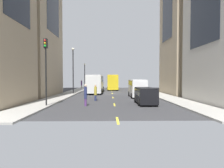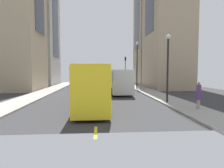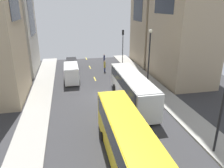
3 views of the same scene
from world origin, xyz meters
TOP-DOWN VIEW (x-y plane):
  - ground_plane at (0.00, 0.00)m, footprint 42.22×42.22m
  - sidewalk_west at (-7.67, 0.00)m, footprint 2.88×44.00m
  - sidewalk_east at (7.67, 0.00)m, footprint 2.88×44.00m
  - lane_stripe_0 at (0.00, -21.00)m, footprint 0.16×2.00m
  - lane_stripe_1 at (0.00, -14.00)m, footprint 0.16×2.00m
  - lane_stripe_2 at (0.00, -7.00)m, footprint 0.16×2.00m
  - lane_stripe_3 at (0.00, 0.00)m, footprint 0.16×2.00m
  - lane_stripe_4 at (0.00, 7.00)m, footprint 0.16×2.00m
  - lane_stripe_5 at (0.00, 14.00)m, footprint 0.16×2.00m
  - lane_stripe_6 at (0.00, 21.00)m, footprint 0.16×2.00m
  - building_west_0 at (-13.96, -14.96)m, footprint 9.40×9.12m
  - building_east_0 at (13.08, -13.81)m, footprint 7.63×10.44m
  - city_bus_white at (-3.15, 2.45)m, footprint 2.80×11.71m
  - streetcar_yellow at (0.31, 13.19)m, footprint 2.70×12.33m
  - delivery_van_white at (3.58, -6.44)m, footprint 2.25×5.01m
  - car_black_0 at (3.32, -13.61)m, footprint 1.98×4.02m
  - pedestrian_waiting_curb at (-2.89, -14.81)m, footprint 0.30×0.30m
  - pedestrian_crossing_mid at (-8.06, 16.09)m, footprint 0.36×0.36m
  - pedestrian_crossing_near at (-2.22, -10.63)m, footprint 0.34×0.34m
  - traffic_light_near_corner at (-6.63, -15.23)m, footprint 0.32×0.44m
  - streetlamp_near at (-6.73, 12.79)m, footprint 0.44×0.44m
  - streetlamp_far at (-6.73, -1.74)m, footprint 0.44×0.44m

SIDE VIEW (x-z plane):
  - ground_plane at x=0.00m, z-range 0.00..0.00m
  - lane_stripe_0 at x=0.00m, z-range 0.00..0.01m
  - lane_stripe_1 at x=0.00m, z-range 0.00..0.01m
  - lane_stripe_2 at x=0.00m, z-range 0.00..0.01m
  - lane_stripe_3 at x=0.00m, z-range 0.00..0.01m
  - lane_stripe_4 at x=0.00m, z-range 0.00..0.01m
  - lane_stripe_5 at x=0.00m, z-range 0.00..0.01m
  - lane_stripe_6 at x=0.00m, z-range 0.00..0.01m
  - sidewalk_west at x=-7.67m, z-range 0.00..0.15m
  - sidewalk_east at x=7.67m, z-range 0.00..0.15m
  - car_black_0 at x=3.32m, z-range 0.15..1.90m
  - pedestrian_crossing_near at x=-2.22m, z-range 0.06..2.04m
  - pedestrian_waiting_curb at x=-2.89m, z-range 0.09..2.25m
  - pedestrian_crossing_mid at x=-8.06m, z-range 0.20..2.32m
  - delivery_van_white at x=3.58m, z-range 0.22..2.80m
  - city_bus_white at x=-3.15m, z-range 0.33..3.69m
  - streetcar_yellow at x=0.31m, z-range 0.33..3.92m
  - streetlamp_near at x=-6.73m, z-range 0.92..7.35m
  - traffic_light_near_corner at x=-6.63m, z-range 1.36..7.75m
  - streetlamp_far at x=-6.73m, z-range 0.97..8.82m
  - building_east_0 at x=13.08m, z-range 0.00..27.67m
  - building_west_0 at x=-13.96m, z-range 0.00..36.20m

